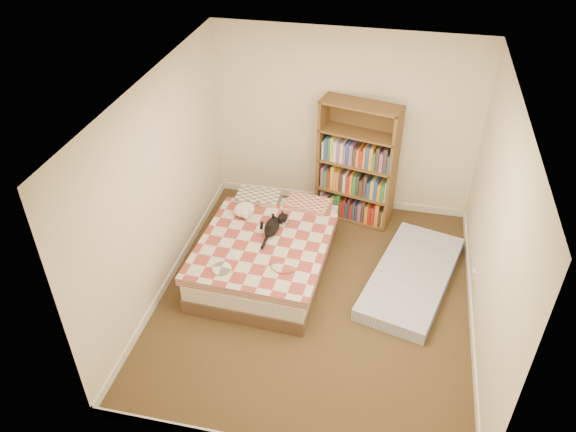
% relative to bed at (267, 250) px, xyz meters
% --- Properties ---
extents(room, '(3.51, 4.01, 2.51)m').
position_rel_bed_xyz_m(room, '(0.67, -0.41, 0.95)').
color(room, '#44321D').
rests_on(room, ground).
extents(bed, '(1.54, 2.06, 0.54)m').
position_rel_bed_xyz_m(bed, '(0.00, 0.00, 0.00)').
color(bed, brown).
rests_on(bed, room).
extents(bookshelf, '(1.09, 0.56, 1.69)m').
position_rel_bed_xyz_m(bookshelf, '(0.90, 1.29, 0.36)').
color(bookshelf, brown).
rests_on(bookshelf, room).
extents(floor_mattress, '(1.25, 1.96, 0.16)m').
position_rel_bed_xyz_m(floor_mattress, '(1.74, 0.06, -0.16)').
color(floor_mattress, '#6F7CBA').
rests_on(floor_mattress, room).
extents(black_cat, '(0.32, 0.65, 0.15)m').
position_rel_bed_xyz_m(black_cat, '(0.05, 0.11, 0.30)').
color(black_cat, black).
rests_on(black_cat, bed).
extents(white_dog, '(0.34, 0.36, 0.14)m').
position_rel_bed_xyz_m(white_dog, '(-0.37, 0.34, 0.31)').
color(white_dog, white).
rests_on(white_dog, bed).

